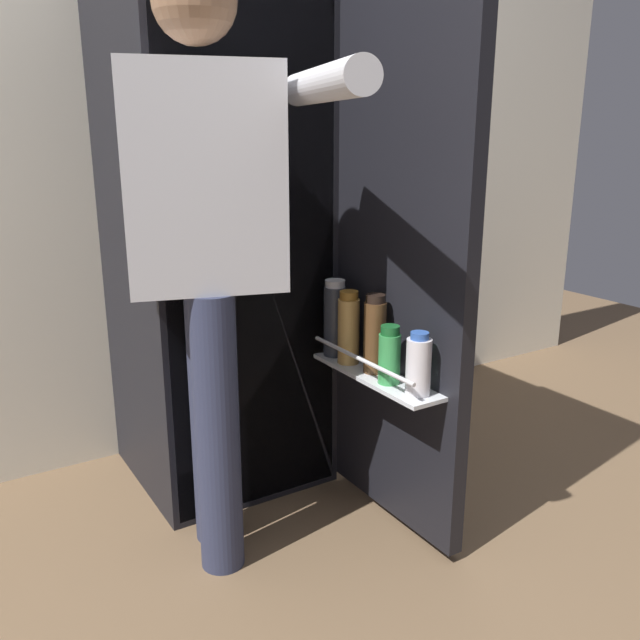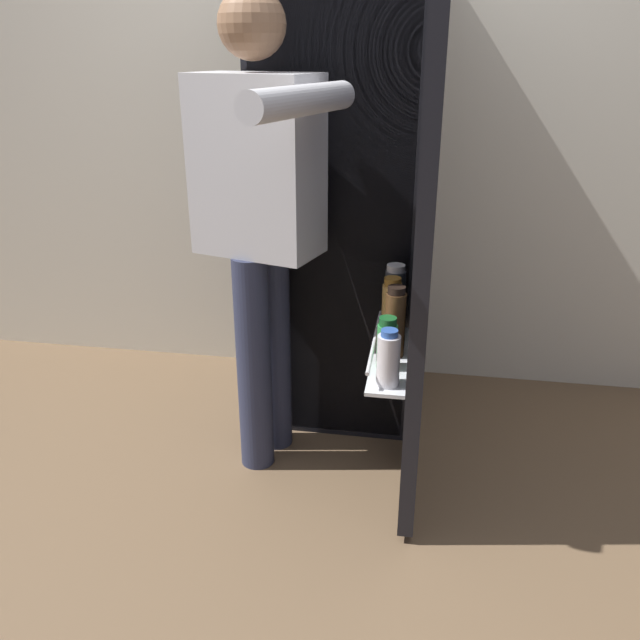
{
  "view_description": "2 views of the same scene",
  "coord_description": "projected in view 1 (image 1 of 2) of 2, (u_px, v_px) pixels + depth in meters",
  "views": [
    {
      "loc": [
        -0.86,
        -1.5,
        1.18
      ],
      "look_at": [
        0.05,
        -0.04,
        0.69
      ],
      "focal_mm": 37.49,
      "sensor_mm": 36.0,
      "label": 1
    },
    {
      "loc": [
        0.32,
        -1.9,
        1.4
      ],
      "look_at": [
        0.02,
        -0.09,
        0.63
      ],
      "focal_mm": 36.15,
      "sensor_mm": 36.0,
      "label": 2
    }
  ],
  "objects": [
    {
      "name": "refrigerator",
      "position": [
        226.0,
        229.0,
        2.17
      ],
      "size": [
        0.64,
        1.17,
        1.74
      ],
      "color": "black",
      "rests_on": "ground_plane"
    },
    {
      "name": "ground_plane",
      "position": [
        299.0,
        542.0,
        1.99
      ],
      "size": [
        6.73,
        6.73,
        0.0
      ],
      "primitive_type": "plane",
      "color": "brown"
    },
    {
      "name": "person",
      "position": [
        209.0,
        231.0,
        1.7
      ],
      "size": [
        0.53,
        0.75,
        1.57
      ],
      "color": "#2D334C",
      "rests_on": "ground_plane"
    },
    {
      "name": "kitchen_wall",
      "position": [
        170.0,
        121.0,
        2.39
      ],
      "size": [
        4.4,
        0.1,
        2.42
      ],
      "primitive_type": "cube",
      "color": "silver",
      "rests_on": "ground_plane"
    }
  ]
}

